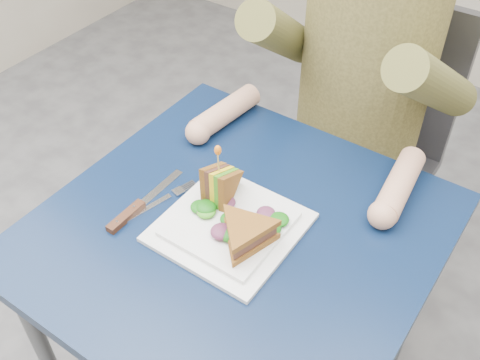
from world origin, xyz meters
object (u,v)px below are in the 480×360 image
Objects in this scene: diner at (369,34)px; plate at (230,226)px; sandwich_upright at (219,185)px; fork at (159,202)px; chair at (366,134)px; table at (237,253)px; knife at (133,211)px; sandwich_flat at (246,233)px.

plate is (-0.01, -0.56, -0.18)m from diner.
sandwich_upright is 0.73× the size of fork.
table is at bearing -90.00° from chair.
knife is at bearing -156.00° from table.
knife is at bearing -137.01° from sandwich_upright.
sandwich_upright is 0.58× the size of knife.
fork is at bearing 64.29° from knife.
table is 5.85× the size of sandwich_upright.
chair reaches higher than table.
sandwich_flat reaches higher than fork.
chair reaches higher than fork.
plate is 0.17m from fork.
knife is (-0.20, -0.75, 0.20)m from chair.
fork is at bearing -171.17° from plate.
sandwich_upright is at bearing 148.27° from sandwich_flat.
fork is (-0.16, -0.03, -0.01)m from plate.
table is 0.23m from knife.
sandwich_flat is 1.09× the size of fork.
chair reaches higher than knife.
chair is 0.74m from fork.
diner reaches higher than chair.
knife is at bearing -157.81° from plate.
diner reaches higher than sandwich_upright.
table is at bearing 141.84° from sandwich_flat.
chair is 0.70m from plate.
plate is 0.07m from sandwich_flat.
fork is 0.80× the size of knife.
sandwich_flat is at bearing 0.14° from fork.
diner is 2.87× the size of plate.
chair is 0.74m from sandwich_flat.
plate is 1.18× the size of knife.
plate is (-0.01, -0.01, 0.09)m from table.
fork reaches higher than table.
chair is 0.39m from diner.
sandwich_upright is (-0.11, 0.07, 0.01)m from sandwich_flat.
plate is at bearing 155.56° from sandwich_flat.
sandwich_upright is 0.14m from fork.
diner reaches higher than sandwich_flat.
plate is at bearing -37.72° from sandwich_upright.
diner is (-0.00, -0.11, 0.37)m from chair.
sandwich_upright reaches higher than knife.
diner reaches higher than table.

